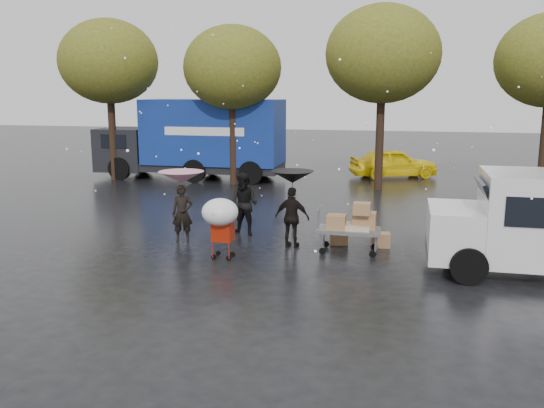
% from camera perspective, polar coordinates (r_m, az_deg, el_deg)
% --- Properties ---
extents(ground, '(90.00, 90.00, 0.00)m').
position_cam_1_polar(ground, '(14.01, -1.90, -4.89)').
color(ground, black).
rests_on(ground, ground).
extents(person_pink, '(0.62, 0.50, 1.49)m').
position_cam_1_polar(person_pink, '(15.10, -8.87, -0.93)').
color(person_pink, black).
rests_on(person_pink, ground).
extents(person_middle, '(0.95, 0.81, 1.70)m').
position_cam_1_polar(person_middle, '(15.61, -2.76, -0.02)').
color(person_middle, black).
rests_on(person_middle, ground).
extents(person_black, '(0.94, 0.50, 1.53)m').
position_cam_1_polar(person_black, '(14.37, 2.01, -1.34)').
color(person_black, black).
rests_on(person_black, ground).
extents(umbrella_pink, '(1.17, 1.17, 1.85)m').
position_cam_1_polar(umbrella_pink, '(14.94, -8.98, 2.64)').
color(umbrella_pink, '#4C4C4C').
rests_on(umbrella_pink, ground).
extents(umbrella_black, '(1.07, 1.07, 1.94)m').
position_cam_1_polar(umbrella_black, '(14.19, 2.04, 2.69)').
color(umbrella_black, '#4C4C4C').
rests_on(umbrella_black, ground).
extents(vendor_cart, '(1.52, 0.80, 1.27)m').
position_cam_1_polar(vendor_cart, '(14.01, 8.00, -1.92)').
color(vendor_cart, slate).
rests_on(vendor_cart, ground).
extents(shopping_cart, '(0.84, 0.84, 1.46)m').
position_cam_1_polar(shopping_cart, '(13.24, -5.13, -1.13)').
color(shopping_cart, '#A01D09').
rests_on(shopping_cart, ground).
extents(blue_truck, '(8.30, 2.60, 3.50)m').
position_cam_1_polar(blue_truck, '(25.90, -7.55, 6.38)').
color(blue_truck, navy).
rests_on(blue_truck, ground).
extents(box_ground_near, '(0.51, 0.44, 0.40)m').
position_cam_1_polar(box_ground_near, '(14.88, 6.63, -3.20)').
color(box_ground_near, brown).
rests_on(box_ground_near, ground).
extents(box_ground_far, '(0.49, 0.40, 0.35)m').
position_cam_1_polar(box_ground_far, '(14.78, 10.72, -3.51)').
color(box_ground_far, brown).
rests_on(box_ground_far, ground).
extents(yellow_taxi, '(4.20, 2.90, 1.33)m').
position_cam_1_polar(yellow_taxi, '(26.67, 11.94, 4.01)').
color(yellow_taxi, yellow).
rests_on(yellow_taxi, ground).
extents(tree_row, '(21.60, 4.40, 7.12)m').
position_cam_1_polar(tree_row, '(23.37, 3.39, 13.96)').
color(tree_row, black).
rests_on(tree_row, ground).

